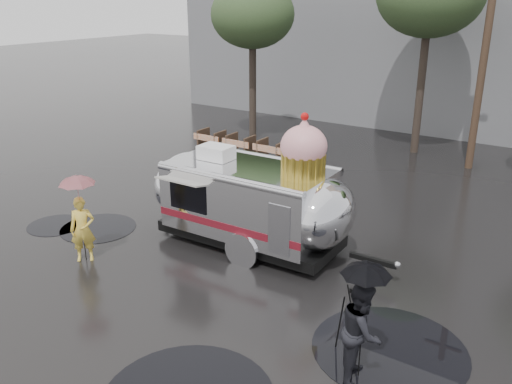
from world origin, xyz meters
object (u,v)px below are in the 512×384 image
Objects in this scene: airstream_trailer at (252,198)px; person_right at (362,331)px; tripod at (352,315)px; person_left at (83,229)px.

person_right is (4.56, -3.36, -0.42)m from airstream_trailer.
airstream_trailer is at bearing 158.78° from tripod.
person_left is 7.63m from person_right.
person_left is 7.18m from tripod.
person_left is at bearing -136.01° from airstream_trailer.
tripod is at bearing -35.00° from airstream_trailer.
airstream_trailer is 4.98m from tripod.
person_right reaches higher than person_left.
person_left reaches higher than tripod.
person_left is 1.26× the size of tripod.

